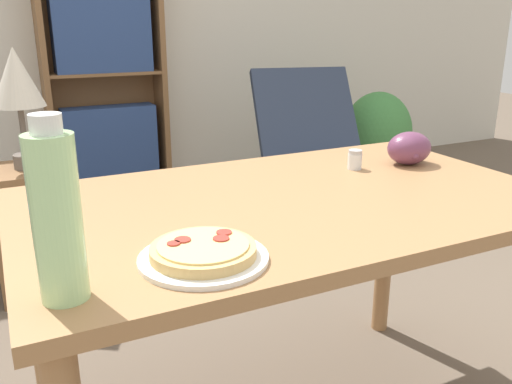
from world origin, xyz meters
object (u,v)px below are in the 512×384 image
object	(u,v)px
lounge_chair_far	(314,176)
drink_bottle	(57,216)
pizza_on_plate	(203,253)
salt_shaker	(355,160)
potted_plant_floor	(377,139)
bookshelf	(105,84)
side_table	(36,229)
grape_bunch	(409,148)
table_lamp	(17,83)

from	to	relation	value
lounge_chair_far	drink_bottle	bearing A→B (deg)	-118.95
pizza_on_plate	drink_bottle	world-z (taller)	drink_bottle
salt_shaker	lounge_chair_far	size ratio (longest dim) A/B	0.07
drink_bottle	salt_shaker	bearing A→B (deg)	26.40
pizza_on_plate	lounge_chair_far	bearing A→B (deg)	52.19
salt_shaker	potted_plant_floor	distance (m)	2.24
salt_shaker	bookshelf	bearing A→B (deg)	96.31
drink_bottle	side_table	size ratio (longest dim) A/B	0.54
drink_bottle	side_table	bearing A→B (deg)	88.65
grape_bunch	table_lamp	xyz separation A→B (m)	(-1.03, 1.17, 0.13)
lounge_chair_far	bookshelf	xyz separation A→B (m)	(-0.95, 1.09, 0.47)
bookshelf	potted_plant_floor	bearing A→B (deg)	-22.66
pizza_on_plate	drink_bottle	bearing A→B (deg)	-172.39
drink_bottle	side_table	xyz separation A→B (m)	(0.04, 1.58, -0.60)
bookshelf	potted_plant_floor	distance (m)	1.87
bookshelf	side_table	size ratio (longest dim) A/B	2.94
side_table	salt_shaker	bearing A→B (deg)	-53.32
pizza_on_plate	side_table	world-z (taller)	pizza_on_plate
grape_bunch	potted_plant_floor	distance (m)	2.15
salt_shaker	table_lamp	distance (m)	1.43
salt_shaker	table_lamp	xyz separation A→B (m)	(-0.85, 1.14, 0.15)
table_lamp	grape_bunch	bearing A→B (deg)	-48.49
pizza_on_plate	bookshelf	world-z (taller)	bookshelf
potted_plant_floor	salt_shaker	bearing A→B (deg)	-130.39
lounge_chair_far	table_lamp	world-z (taller)	table_lamp
salt_shaker	lounge_chair_far	bearing A→B (deg)	62.20
pizza_on_plate	side_table	distance (m)	1.63
side_table	potted_plant_floor	xyz separation A→B (m)	(2.28, 0.54, 0.09)
salt_shaker	table_lamp	bearing A→B (deg)	126.68
pizza_on_plate	salt_shaker	xyz separation A→B (m)	(0.64, 0.41, 0.01)
salt_shaker	potted_plant_floor	bearing A→B (deg)	49.61
potted_plant_floor	side_table	bearing A→B (deg)	-166.73
grape_bunch	bookshelf	size ratio (longest dim) A/B	0.09
lounge_chair_far	table_lamp	distance (m)	1.66
lounge_chair_far	potted_plant_floor	world-z (taller)	lounge_chair_far
drink_bottle	grape_bunch	bearing A→B (deg)	21.16
salt_shaker	potted_plant_floor	xyz separation A→B (m)	(1.43, 1.68, -0.40)
drink_bottle	salt_shaker	world-z (taller)	drink_bottle
pizza_on_plate	potted_plant_floor	distance (m)	2.96
grape_bunch	side_table	world-z (taller)	grape_bunch
bookshelf	table_lamp	xyz separation A→B (m)	(-0.59, -1.24, 0.16)
drink_bottle	potted_plant_floor	bearing A→B (deg)	42.46
grape_bunch	lounge_chair_far	size ratio (longest dim) A/B	0.16
lounge_chair_far	potted_plant_floor	distance (m)	0.84
drink_bottle	lounge_chair_far	distance (m)	2.41
grape_bunch	side_table	distance (m)	1.64
grape_bunch	lounge_chair_far	bearing A→B (deg)	69.29
bookshelf	pizza_on_plate	bearing A→B (deg)	-97.62
side_table	table_lamp	xyz separation A→B (m)	(0.00, 0.00, 0.64)
salt_shaker	side_table	world-z (taller)	salt_shaker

